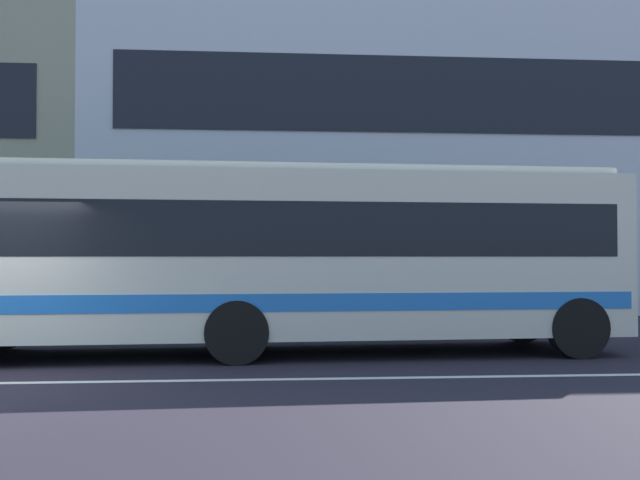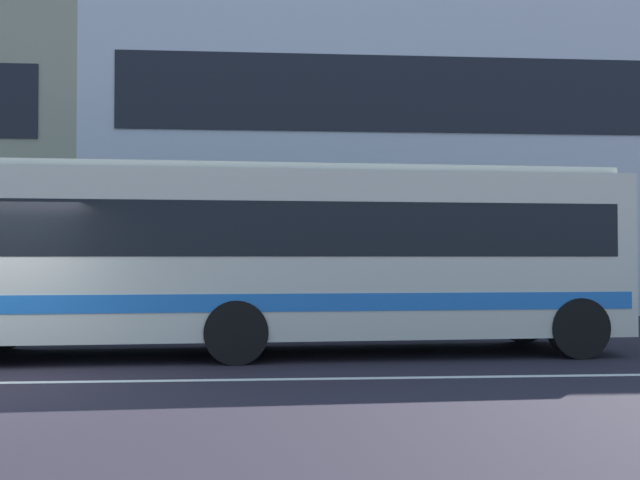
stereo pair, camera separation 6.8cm
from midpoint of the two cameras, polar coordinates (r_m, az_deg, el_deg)
name	(u,v)px [view 2 (the right image)]	position (r m, az deg, el deg)	size (l,w,h in m)	color
hedge_row_far	(5,309)	(17.74, -23.16, -4.93)	(20.82, 1.10, 1.06)	#386734
apartment_block_right	(475,154)	(27.07, 12.04, 6.58)	(25.25, 10.98, 10.78)	silver
transit_bus	(278,252)	(12.72, -3.11, -0.95)	(11.88, 3.14, 3.18)	beige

